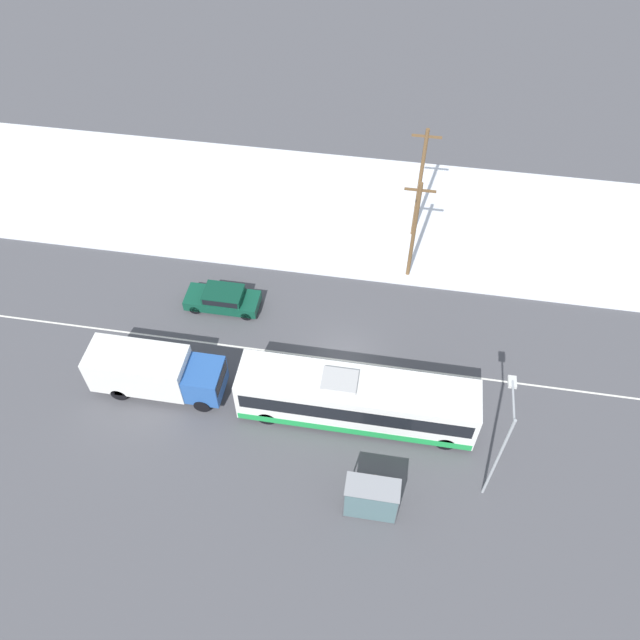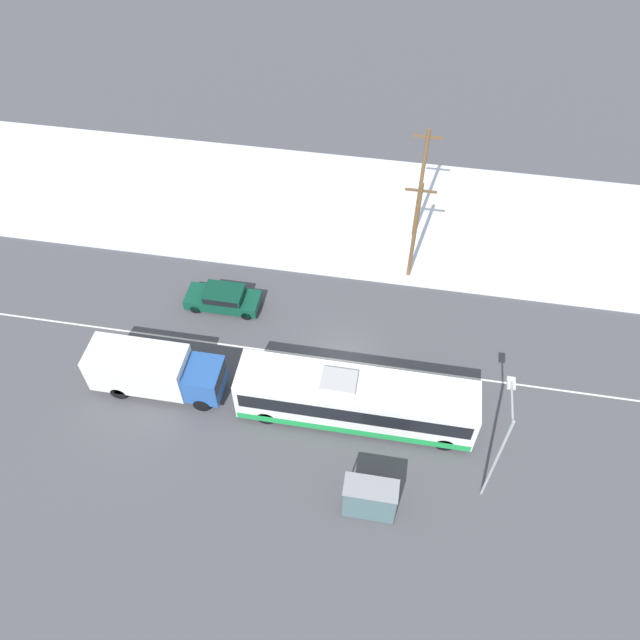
{
  "view_description": "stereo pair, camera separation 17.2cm",
  "coord_description": "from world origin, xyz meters",
  "views": [
    {
      "loc": [
        2.15,
        -21.28,
        28.93
      ],
      "look_at": [
        -1.57,
        1.64,
        1.4
      ],
      "focal_mm": 35.0,
      "sensor_mm": 36.0,
      "label": 1
    },
    {
      "loc": [
        2.32,
        -21.25,
        28.93
      ],
      "look_at": [
        -1.57,
        1.64,
        1.4
      ],
      "focal_mm": 35.0,
      "sensor_mm": 36.0,
      "label": 2
    }
  ],
  "objects": [
    {
      "name": "ground_plane",
      "position": [
        0.0,
        0.0,
        0.0
      ],
      "size": [
        120.0,
        120.0,
        0.0
      ],
      "primitive_type": "plane",
      "color": "#4C4C51"
    },
    {
      "name": "snow_lot",
      "position": [
        0.0,
        13.06,
        0.06
      ],
      "size": [
        80.0,
        13.0,
        0.12
      ],
      "color": "silver",
      "rests_on": "ground_plane"
    },
    {
      "name": "lane_marking_center",
      "position": [
        0.0,
        0.0,
        0.0
      ],
      "size": [
        60.0,
        0.12,
        0.0
      ],
      "color": "silver",
      "rests_on": "ground_plane"
    },
    {
      "name": "city_bus",
      "position": [
        1.19,
        -3.56,
        1.58
      ],
      "size": [
        12.35,
        2.57,
        3.24
      ],
      "color": "white",
      "rests_on": "ground_plane"
    },
    {
      "name": "box_truck",
      "position": [
        -9.8,
        -3.48,
        1.57
      ],
      "size": [
        7.22,
        2.3,
        2.8
      ],
      "color": "silver",
      "rests_on": "ground_plane"
    },
    {
      "name": "sedan_car",
      "position": [
        -7.78,
        2.95,
        0.76
      ],
      "size": [
        4.5,
        1.8,
        1.37
      ],
      "rotation": [
        0.0,
        0.0,
        3.14
      ],
      "color": "#0F4733",
      "rests_on": "ground_plane"
    },
    {
      "name": "pedestrian_at_stop",
      "position": [
        2.6,
        -7.79,
        1.12
      ],
      "size": [
        0.66,
        0.29,
        1.82
      ],
      "color": "#23232D",
      "rests_on": "ground_plane"
    },
    {
      "name": "bus_shelter",
      "position": [
        2.54,
        -8.88,
        1.67
      ],
      "size": [
        2.53,
        1.2,
        2.4
      ],
      "color": "gray",
      "rests_on": "ground_plane"
    },
    {
      "name": "streetlamp",
      "position": [
        7.93,
        -6.36,
        4.31
      ],
      "size": [
        0.36,
        2.45,
        6.76
      ],
      "color": "#9EA3A8",
      "rests_on": "ground_plane"
    },
    {
      "name": "utility_pole_roadside",
      "position": [
        3.22,
        7.48,
        3.85
      ],
      "size": [
        1.8,
        0.24,
        7.33
      ],
      "color": "brown",
      "rests_on": "ground_plane"
    },
    {
      "name": "utility_pole_snowlot",
      "position": [
        3.26,
        11.39,
        4.32
      ],
      "size": [
        1.8,
        0.24,
        8.27
      ],
      "color": "brown",
      "rests_on": "ground_plane"
    }
  ]
}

